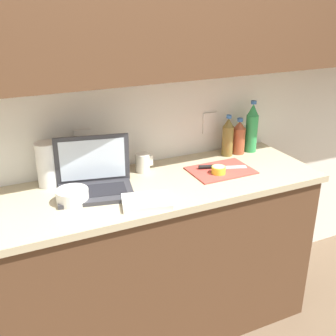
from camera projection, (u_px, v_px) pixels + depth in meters
ground_plane at (143, 330)px, 2.43m from camera, size 12.00×12.00×0.00m
wall_back at (118, 47)px, 2.01m from camera, size 5.20×0.38×2.60m
counter_unit at (138, 263)px, 2.24m from camera, size 1.92×0.58×0.91m
laptop at (94, 179)px, 2.02m from camera, size 0.40×0.31×0.26m
cutting_board at (221, 170)px, 2.26m from camera, size 0.33×0.24×0.01m
knife at (214, 167)px, 2.27m from camera, size 0.26×0.11×0.02m
lemon_half_cut at (219, 170)px, 2.21m from camera, size 0.07×0.07×0.04m
bottle_green_soda at (228, 137)px, 2.44m from camera, size 0.07×0.07×0.24m
bottle_oil_tall at (239, 138)px, 2.47m from camera, size 0.07×0.07×0.22m
bottle_water_clear at (252, 128)px, 2.49m from camera, size 0.07×0.07×0.31m
measuring_cup at (143, 163)px, 2.24m from camera, size 0.10×0.08×0.10m
bowl_white at (72, 196)px, 1.91m from camera, size 0.15×0.15×0.06m
paper_towel_roll at (48, 165)px, 2.05m from camera, size 0.11×0.11×0.22m
dish_towel at (146, 202)px, 1.91m from camera, size 0.25×0.21×0.02m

